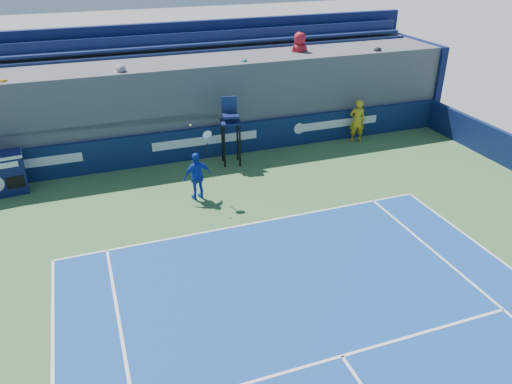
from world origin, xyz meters
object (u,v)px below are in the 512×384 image
object	(u,v)px
match_clock	(3,173)
umpire_chair	(230,124)
ball_person	(357,121)
tennis_player	(197,176)

from	to	relation	value
match_clock	umpire_chair	distance (m)	7.64
ball_person	umpire_chair	world-z (taller)	umpire_chair
match_clock	umpire_chair	size ratio (longest dim) A/B	0.56
ball_person	match_clock	distance (m)	13.03
ball_person	tennis_player	bearing A→B (deg)	36.58
umpire_chair	tennis_player	distance (m)	3.02
umpire_chair	tennis_player	size ratio (longest dim) A/B	0.96
ball_person	tennis_player	xyz separation A→B (m)	(-7.24, -2.67, -0.08)
tennis_player	match_clock	bearing A→B (deg)	156.73
ball_person	tennis_player	size ratio (longest dim) A/B	0.68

